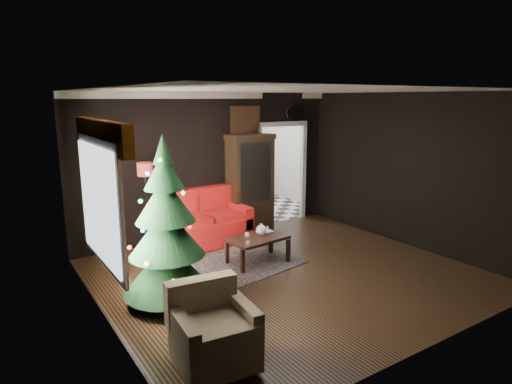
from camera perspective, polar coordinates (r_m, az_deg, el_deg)
floor at (r=6.99m, az=4.11°, el=-10.58°), size 5.50×5.50×0.00m
ceiling at (r=6.45m, az=4.49°, el=13.04°), size 5.50×5.50×0.00m
wall_back at (r=8.66m, az=-5.81°, el=3.48°), size 5.50×0.00×5.50m
wall_front at (r=4.89m, az=22.41°, el=-4.15°), size 5.50×0.00×5.50m
wall_left at (r=5.40m, az=-19.58°, el=-2.44°), size 0.00×5.50×5.50m
wall_right at (r=8.51m, az=19.19°, el=2.71°), size 0.00×5.50×5.50m
doorway at (r=9.61m, az=3.27°, el=2.26°), size 1.10×0.10×2.10m
left_window at (r=5.59m, az=-19.72°, el=-1.45°), size 0.05×1.60×1.40m
valance at (r=5.49m, az=-19.51°, el=7.01°), size 0.12×2.10×0.35m
kitchen_floor at (r=11.04m, az=-1.42°, el=-1.98°), size 3.00×3.00×0.00m
kitchen_window at (r=12.01m, az=-5.14°, el=7.34°), size 0.70×0.06×0.70m
rug at (r=7.32m, az=-2.68°, el=-9.43°), size 2.20×1.75×0.01m
loveseat at (r=8.28m, az=-6.70°, el=-3.32°), size 1.70×0.90×1.00m
curio_cabinet at (r=8.91m, az=-0.78°, el=0.85°), size 0.90×0.45×1.90m
floor_lamp at (r=7.61m, az=-13.96°, el=-2.41°), size 0.30×0.30×1.64m
christmas_tree at (r=5.81m, az=-11.59°, el=-4.57°), size 1.41×1.41×2.26m
armchair at (r=4.61m, az=-5.47°, el=-16.94°), size 0.88×0.88×0.81m
coffee_table at (r=7.33m, az=0.22°, el=-7.51°), size 1.03×0.69×0.43m
teapot at (r=7.33m, az=0.67°, el=-4.94°), size 0.24×0.24×0.19m
cup_a at (r=7.30m, az=-1.20°, el=-5.56°), size 0.07×0.07×0.06m
cup_b at (r=6.90m, az=-1.06°, el=-6.65°), size 0.07×0.07×0.05m
book at (r=7.49m, az=0.89°, el=-4.44°), size 0.16×0.03×0.22m
wall_clock at (r=9.58m, az=4.77°, el=10.21°), size 0.32×0.32×0.06m
painting at (r=8.91m, az=-1.45°, el=9.27°), size 0.62×0.05×0.52m
kitchen_counter at (r=11.96m, az=-4.46°, el=1.28°), size 1.80×0.60×0.90m
kitchen_table at (r=10.56m, az=-1.95°, el=-0.56°), size 0.70×0.70×0.75m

